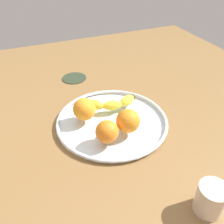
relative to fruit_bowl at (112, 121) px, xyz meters
The scene contains 8 objects.
ground_plane 2.92cm from the fruit_bowl, ahead, with size 169.19×169.19×4.00cm, color brown.
fruit_bowl is the anchor object (origin of this frame).
banana 7.52cm from the fruit_bowl, 65.81° to the left, with size 20.07×9.13×3.60cm.
orange_front_right 9.17cm from the fruit_bowl, 72.19° to the right, with size 7.77×7.77×7.77cm, color orange.
orange_center 11.76cm from the fruit_bowl, 121.06° to the right, with size 7.18×7.18×7.18cm, color orange.
orange_back_left 10.58cm from the fruit_bowl, 154.68° to the left, with size 7.78×7.78×7.78cm, color orange.
ambient_mug 40.27cm from the fruit_bowl, 77.59° to the right, with size 10.45×6.97×8.08cm.
ambient_coaster 36.56cm from the fruit_bowl, 95.46° to the left, with size 10.98×10.98×0.60cm, color #2A3524.
Camera 1 is at (-25.54, -60.35, 54.00)cm, focal length 38.59 mm.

